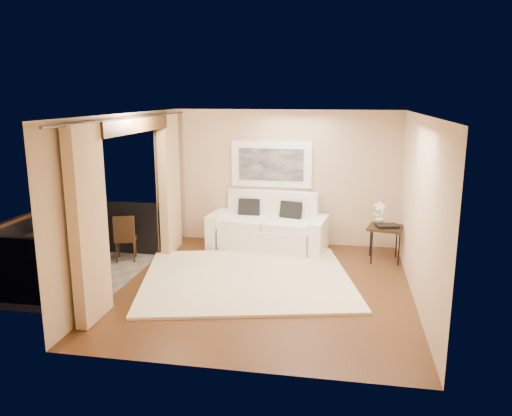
% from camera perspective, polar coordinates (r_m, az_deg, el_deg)
% --- Properties ---
extents(floor, '(5.00, 5.00, 0.00)m').
position_cam_1_polar(floor, '(8.03, 1.16, -8.98)').
color(floor, '#523018').
rests_on(floor, ground).
extents(room_shell, '(5.00, 6.40, 5.00)m').
position_cam_1_polar(room_shell, '(8.07, -14.06, 9.17)').
color(room_shell, white).
rests_on(room_shell, ground).
extents(balcony, '(1.81, 2.60, 1.17)m').
position_cam_1_polar(balcony, '(9.05, -20.11, -6.04)').
color(balcony, '#605B56').
rests_on(balcony, ground).
extents(curtains, '(0.16, 4.80, 2.64)m').
position_cam_1_polar(curtains, '(8.22, -13.49, 0.92)').
color(curtains, tan).
rests_on(curtains, ground).
extents(artwork, '(1.62, 0.07, 0.92)m').
position_cam_1_polar(artwork, '(10.02, 1.76, 5.01)').
color(artwork, white).
rests_on(artwork, room_shell).
extents(rug, '(3.94, 3.62, 0.04)m').
position_cam_1_polar(rug, '(8.32, -1.06, -8.02)').
color(rug, '#F6EAC6').
rests_on(rug, floor).
extents(sofa, '(2.38, 1.26, 1.09)m').
position_cam_1_polar(sofa, '(9.92, 1.46, -2.35)').
color(sofa, white).
rests_on(sofa, floor).
extents(side_table, '(0.71, 0.71, 0.65)m').
position_cam_1_polar(side_table, '(9.37, 14.55, -2.40)').
color(side_table, black).
rests_on(side_table, floor).
extents(tray, '(0.43, 0.36, 0.05)m').
position_cam_1_polar(tray, '(9.31, 14.75, -1.98)').
color(tray, black).
rests_on(tray, side_table).
extents(orchid, '(0.25, 0.19, 0.44)m').
position_cam_1_polar(orchid, '(9.41, 13.95, -0.58)').
color(orchid, white).
rests_on(orchid, side_table).
extents(bistro_table, '(0.69, 0.69, 0.79)m').
position_cam_1_polar(bistro_table, '(8.84, -22.16, -3.08)').
color(bistro_table, black).
rests_on(bistro_table, balcony).
extents(balcony_chair_far, '(0.48, 0.48, 0.87)m').
position_cam_1_polar(balcony_chair_far, '(9.34, -14.75, -3.03)').
color(balcony_chair_far, black).
rests_on(balcony_chair_far, balcony).
extents(balcony_chair_near, '(0.47, 0.47, 0.91)m').
position_cam_1_polar(balcony_chair_near, '(8.36, -21.72, -5.21)').
color(balcony_chair_near, black).
rests_on(balcony_chair_near, balcony).
extents(ice_bucket, '(0.18, 0.18, 0.20)m').
position_cam_1_polar(ice_bucket, '(8.94, -22.97, -1.77)').
color(ice_bucket, silver).
rests_on(ice_bucket, bistro_table).
extents(candle, '(0.06, 0.06, 0.07)m').
position_cam_1_polar(candle, '(8.92, -21.45, -2.10)').
color(candle, red).
rests_on(candle, bistro_table).
extents(vase, '(0.04, 0.04, 0.18)m').
position_cam_1_polar(vase, '(8.67, -22.85, -2.25)').
color(vase, silver).
rests_on(vase, bistro_table).
extents(glass_a, '(0.06, 0.06, 0.12)m').
position_cam_1_polar(glass_a, '(8.67, -21.47, -2.35)').
color(glass_a, silver).
rests_on(glass_a, bistro_table).
extents(glass_b, '(0.06, 0.06, 0.12)m').
position_cam_1_polar(glass_b, '(8.73, -21.52, -2.25)').
color(glass_b, silver).
rests_on(glass_b, bistro_table).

